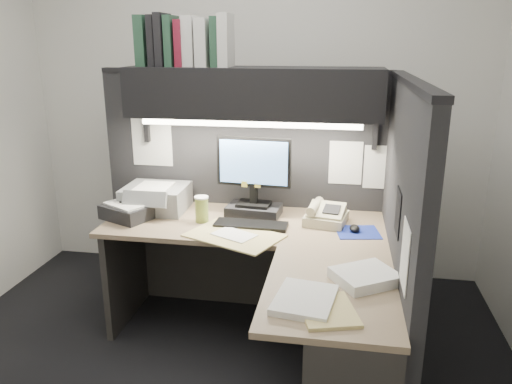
% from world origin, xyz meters
% --- Properties ---
extents(floor, '(3.50, 3.50, 0.00)m').
position_xyz_m(floor, '(0.00, 0.00, 0.00)').
color(floor, black).
rests_on(floor, ground).
extents(wall_back, '(3.50, 0.04, 2.70)m').
position_xyz_m(wall_back, '(0.00, 1.50, 1.35)').
color(wall_back, silver).
rests_on(wall_back, floor).
extents(partition_back, '(1.90, 0.06, 1.60)m').
position_xyz_m(partition_back, '(0.03, 0.93, 0.80)').
color(partition_back, black).
rests_on(partition_back, floor).
extents(partition_right, '(0.06, 1.50, 1.60)m').
position_xyz_m(partition_right, '(0.98, 0.18, 0.80)').
color(partition_right, black).
rests_on(partition_right, floor).
extents(desk, '(1.70, 1.53, 0.73)m').
position_xyz_m(desk, '(0.43, -0.00, 0.44)').
color(desk, '#7F6950').
rests_on(desk, floor).
extents(overhead_shelf, '(1.55, 0.34, 0.30)m').
position_xyz_m(overhead_shelf, '(0.12, 0.75, 1.50)').
color(overhead_shelf, black).
rests_on(overhead_shelf, partition_back).
extents(task_light_tube, '(1.32, 0.04, 0.04)m').
position_xyz_m(task_light_tube, '(0.12, 0.61, 1.33)').
color(task_light_tube, white).
rests_on(task_light_tube, overhead_shelf).
extents(monitor, '(0.47, 0.23, 0.51)m').
position_xyz_m(monitor, '(0.14, 0.70, 0.93)').
color(monitor, black).
rests_on(monitor, desk).
extents(keyboard, '(0.44, 0.15, 0.02)m').
position_xyz_m(keyboard, '(0.15, 0.49, 0.74)').
color(keyboard, black).
rests_on(keyboard, desk).
extents(mousepad, '(0.28, 0.26, 0.00)m').
position_xyz_m(mousepad, '(0.79, 0.50, 0.73)').
color(mousepad, navy).
rests_on(mousepad, desk).
extents(mouse, '(0.06, 0.10, 0.03)m').
position_xyz_m(mouse, '(0.77, 0.51, 0.75)').
color(mouse, black).
rests_on(mouse, mousepad).
extents(telephone, '(0.28, 0.29, 0.10)m').
position_xyz_m(telephone, '(0.60, 0.63, 0.78)').
color(telephone, '#BAB38F').
rests_on(telephone, desk).
extents(coffee_cup, '(0.11, 0.11, 0.15)m').
position_xyz_m(coffee_cup, '(-0.16, 0.53, 0.81)').
color(coffee_cup, '#ADA745').
rests_on(coffee_cup, desk).
extents(printer, '(0.40, 0.34, 0.16)m').
position_xyz_m(printer, '(-0.52, 0.70, 0.81)').
color(printer, gray).
rests_on(printer, desk).
extents(notebook_stack, '(0.37, 0.34, 0.09)m').
position_xyz_m(notebook_stack, '(-0.63, 0.52, 0.77)').
color(notebook_stack, black).
rests_on(notebook_stack, desk).
extents(open_folder, '(0.61, 0.51, 0.01)m').
position_xyz_m(open_folder, '(0.09, 0.32, 0.73)').
color(open_folder, tan).
rests_on(open_folder, desk).
extents(paper_stack_a, '(0.35, 0.34, 0.05)m').
position_xyz_m(paper_stack_a, '(0.80, -0.13, 0.76)').
color(paper_stack_a, white).
rests_on(paper_stack_a, desk).
extents(paper_stack_b, '(0.28, 0.34, 0.03)m').
position_xyz_m(paper_stack_b, '(0.54, -0.37, 0.75)').
color(paper_stack_b, white).
rests_on(paper_stack_b, desk).
extents(manila_stack, '(0.29, 0.33, 0.02)m').
position_xyz_m(manila_stack, '(0.64, -0.43, 0.74)').
color(manila_stack, tan).
rests_on(manila_stack, desk).
extents(binder_row, '(0.58, 0.26, 0.31)m').
position_xyz_m(binder_row, '(-0.29, 0.75, 1.80)').
color(binder_row, '#21422F').
rests_on(binder_row, overhead_shelf).
extents(pinned_papers, '(1.76, 1.31, 0.51)m').
position_xyz_m(pinned_papers, '(0.42, 0.56, 1.05)').
color(pinned_papers, white).
rests_on(pinned_papers, partition_back).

